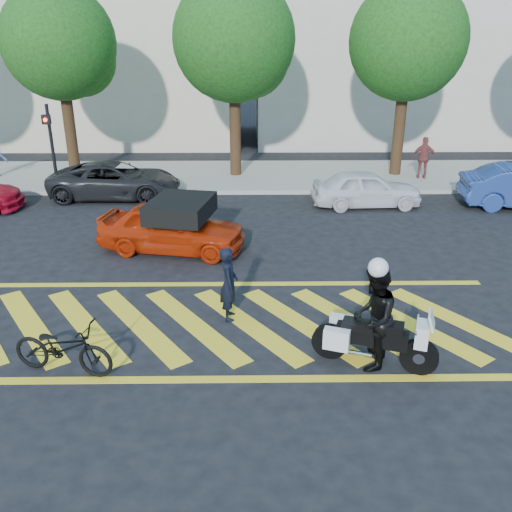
{
  "coord_description": "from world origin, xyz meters",
  "views": [
    {
      "loc": [
        0.55,
        -9.66,
        5.51
      ],
      "look_at": [
        0.68,
        1.09,
        1.05
      ],
      "focal_mm": 38.0,
      "sensor_mm": 36.0,
      "label": 1
    }
  ],
  "objects_px": {
    "officer_bike": "(229,284)",
    "police_motorcycle": "(372,339)",
    "bicycle": "(63,348)",
    "officer_moto": "(374,318)",
    "parked_mid_right": "(366,189)",
    "parked_mid_left": "(115,180)",
    "red_convertible": "(172,227)"
  },
  "relations": [
    {
      "from": "officer_bike",
      "to": "police_motorcycle",
      "type": "height_order",
      "value": "officer_bike"
    },
    {
      "from": "bicycle",
      "to": "parked_mid_right",
      "type": "xyz_separation_m",
      "value": [
        7.18,
        9.66,
        0.14
      ]
    },
    {
      "from": "officer_bike",
      "to": "parked_mid_right",
      "type": "height_order",
      "value": "officer_bike"
    },
    {
      "from": "police_motorcycle",
      "to": "parked_mid_left",
      "type": "xyz_separation_m",
      "value": [
        -6.91,
        10.67,
        0.1
      ]
    },
    {
      "from": "officer_bike",
      "to": "bicycle",
      "type": "bearing_deg",
      "value": 121.72
    },
    {
      "from": "bicycle",
      "to": "parked_mid_right",
      "type": "bearing_deg",
      "value": -23.22
    },
    {
      "from": "bicycle",
      "to": "parked_mid_left",
      "type": "bearing_deg",
      "value": 21.48
    },
    {
      "from": "officer_moto",
      "to": "parked_mid_left",
      "type": "bearing_deg",
      "value": -127.28
    },
    {
      "from": "police_motorcycle",
      "to": "red_convertible",
      "type": "distance_m",
      "value": 6.96
    },
    {
      "from": "officer_moto",
      "to": "parked_mid_right",
      "type": "bearing_deg",
      "value": -170.96
    },
    {
      "from": "bicycle",
      "to": "parked_mid_left",
      "type": "distance_m",
      "value": 10.94
    },
    {
      "from": "officer_moto",
      "to": "parked_mid_left",
      "type": "distance_m",
      "value": 12.72
    },
    {
      "from": "bicycle",
      "to": "officer_moto",
      "type": "relative_size",
      "value": 0.97
    },
    {
      "from": "officer_bike",
      "to": "parked_mid_right",
      "type": "distance_m",
      "value": 8.91
    },
    {
      "from": "officer_bike",
      "to": "police_motorcycle",
      "type": "distance_m",
      "value": 3.12
    },
    {
      "from": "parked_mid_left",
      "to": "officer_bike",
      "type": "bearing_deg",
      "value": -153.1
    },
    {
      "from": "parked_mid_right",
      "to": "parked_mid_left",
      "type": "bearing_deg",
      "value": 79.51
    },
    {
      "from": "bicycle",
      "to": "red_convertible",
      "type": "height_order",
      "value": "red_convertible"
    },
    {
      "from": "police_motorcycle",
      "to": "red_convertible",
      "type": "height_order",
      "value": "red_convertible"
    },
    {
      "from": "officer_moto",
      "to": "police_motorcycle",
      "type": "bearing_deg",
      "value": 145.43
    },
    {
      "from": "bicycle",
      "to": "parked_mid_left",
      "type": "xyz_separation_m",
      "value": [
        -1.54,
        10.83,
        0.15
      ]
    },
    {
      "from": "officer_moto",
      "to": "red_convertible",
      "type": "height_order",
      "value": "officer_moto"
    },
    {
      "from": "bicycle",
      "to": "parked_mid_left",
      "type": "height_order",
      "value": "parked_mid_left"
    },
    {
      "from": "police_motorcycle",
      "to": "parked_mid_right",
      "type": "distance_m",
      "value": 9.68
    },
    {
      "from": "bicycle",
      "to": "parked_mid_right",
      "type": "distance_m",
      "value": 12.04
    },
    {
      "from": "police_motorcycle",
      "to": "officer_moto",
      "type": "xyz_separation_m",
      "value": [
        -0.02,
        -0.01,
        0.42
      ]
    },
    {
      "from": "parked_mid_left",
      "to": "parked_mid_right",
      "type": "relative_size",
      "value": 1.25
    },
    {
      "from": "police_motorcycle",
      "to": "bicycle",
      "type": "bearing_deg",
      "value": -158.46
    },
    {
      "from": "officer_moto",
      "to": "parked_mid_right",
      "type": "height_order",
      "value": "officer_moto"
    },
    {
      "from": "red_convertible",
      "to": "parked_mid_left",
      "type": "xyz_separation_m",
      "value": [
        -2.69,
        5.15,
        -0.03
      ]
    },
    {
      "from": "officer_bike",
      "to": "parked_mid_left",
      "type": "relative_size",
      "value": 0.34
    },
    {
      "from": "officer_moto",
      "to": "parked_mid_left",
      "type": "relative_size",
      "value": 0.42
    }
  ]
}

